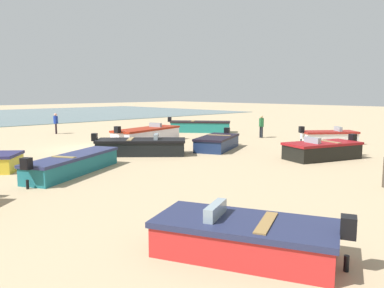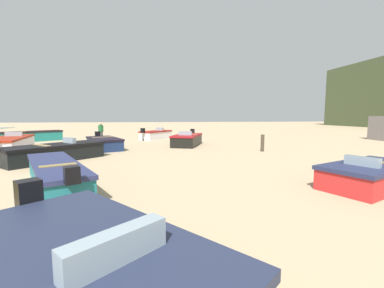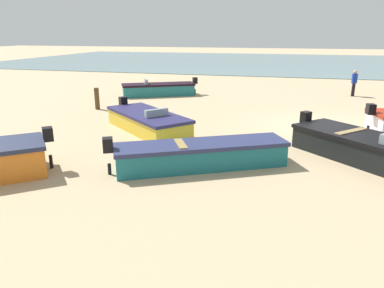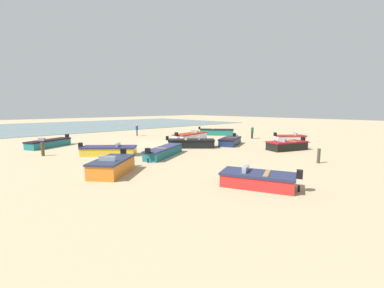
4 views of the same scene
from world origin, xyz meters
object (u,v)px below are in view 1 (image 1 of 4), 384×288
Objects in this scene: boat_black_2 at (322,150)px; boat_navy_7 at (217,143)px; boat_black_3 at (141,147)px; boat_white_10 at (329,137)px; boat_teal_4 at (200,127)px; boat_red_5 at (245,237)px; beach_walker_distant at (56,122)px; boat_teal_8 at (74,164)px; boat_white_0 at (147,135)px; beach_walker_foreground at (261,125)px.

boat_black_2 reaches higher than boat_navy_7.
boat_white_10 is at bearing 109.22° from boat_black_3.
boat_teal_4 is 24.25m from boat_red_5.
beach_walker_distant reaches higher than boat_white_10.
beach_walker_distant is (-6.32, -14.84, 0.56)m from boat_teal_8.
boat_teal_4 is at bearing 162.50° from boat_black_3.
boat_red_5 is at bearing -44.84° from boat_white_0.
boat_red_5 is at bearing -29.50° from boat_white_10.
boat_black_3 is 12.01m from boat_teal_4.
boat_black_2 is 1.18× the size of boat_white_10.
boat_teal_8 is (15.32, 7.74, -0.07)m from boat_teal_4.
boat_white_0 is at bearing 85.86° from beach_walker_foreground.
boat_white_10 is 2.16× the size of beach_walker_distant.
boat_black_2 is 2.56× the size of beach_walker_distant.
boat_white_0 is 3.46× the size of beach_walker_distant.
boat_black_2 is 14.06m from boat_teal_4.
boat_white_0 is at bearing -13.99° from boat_navy_7.
boat_white_10 is (-5.51, -2.36, -0.01)m from boat_black_2.
beach_walker_distant is (4.09, -20.27, 0.52)m from boat_black_2.
boat_white_0 reaches higher than boat_white_10.
boat_teal_4 is 1.13× the size of boat_navy_7.
beach_walker_foreground is (-5.22, -7.35, 0.52)m from boat_black_2.
boat_black_3 is 4.57m from boat_navy_7.
boat_navy_7 is 14.76m from beach_walker_distant.
boat_white_0 is 1.35× the size of boat_black_2.
boat_teal_4 is (-4.90, -13.18, 0.03)m from boat_black_2.
boat_black_2 is 2.56× the size of beach_walker_foreground.
boat_teal_4 reaches higher than boat_white_10.
boat_red_5 is at bearing 15.08° from boat_black_3.
beach_walker_foreground is at bearing 50.41° from boat_white_0.
boat_white_0 is 1.24× the size of boat_black_3.
boat_white_10 is (-15.93, 3.07, 0.03)m from boat_teal_8.
beach_walker_foreground is at bearing 10.64° from boat_red_5.
boat_white_10 is at bearing -47.13° from boat_black_2.
beach_walker_foreground is (-6.49, -1.56, 0.56)m from boat_navy_7.
boat_red_5 is at bearing 146.96° from beach_walker_foreground.
beach_walker_distant is (9.60, -17.91, 0.53)m from boat_white_10.
boat_white_0 is 9.94m from boat_teal_8.
boat_black_2 is 1.04× the size of boat_red_5.
beach_walker_foreground is at bearing -15.74° from boat_black_2.
boat_teal_4 is at bearing -0.75° from boat_black_2.
boat_teal_8 is (8.18, 5.65, -0.09)m from boat_white_0.
beach_walker_distant is at bearing 48.69° from boat_red_5.
boat_navy_7 is 7.59m from boat_white_10.
boat_teal_4 is 5.86m from beach_walker_foreground.
boat_teal_4 is 2.88× the size of beach_walker_distant.
boat_black_3 is (3.34, 3.77, -0.06)m from boat_white_0.
boat_navy_7 is 0.80× the size of boat_teal_8.
boat_white_10 is (-11.09, 4.95, 0.00)m from boat_black_3.
boat_black_2 is at bearing -27.50° from boat_white_10.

